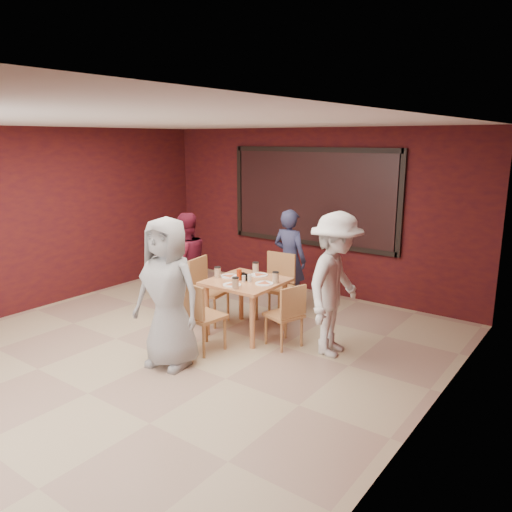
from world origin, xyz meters
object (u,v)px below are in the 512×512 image
Objects in this scene: chair_left at (205,286)px; diner_front at (168,293)px; diner_left at (186,263)px; diner_back at (290,259)px; chair_front at (200,313)px; chair_right at (287,312)px; chair_back at (277,282)px; diner_right at (335,285)px; dining_table at (246,287)px.

diner_front is at bearing -64.84° from chair_left.
diner_front is 1.86m from diner_left.
diner_front is at bearing 59.52° from diner_left.
diner_back is 1.60m from diner_left.
chair_left is (-0.66, 0.84, 0.02)m from chair_front.
diner_front is 2.57m from diner_back.
chair_back is at bearing 130.94° from chair_right.
dining_table is at bearing 89.34° from diner_right.
chair_left is 0.53× the size of diner_front.
diner_right reaches higher than diner_front.
chair_front is at bearing 75.20° from diner_front.
chair_left is 1.13× the size of chair_right.
chair_front is at bearing 119.45° from diner_right.
chair_back is at bearing 77.59° from diner_front.
diner_left is (-1.14, 1.46, -0.11)m from diner_front.
chair_left reaches higher than chair_right.
diner_back is 0.88× the size of diner_right.
chair_front is 0.61m from diner_front.
chair_front is 0.94× the size of chair_back.
diner_back is at bearing 99.77° from chair_back.
diner_left reaches higher than chair_front.
dining_table is 1.00× the size of chair_back.
chair_back reaches higher than dining_table.
chair_left is at bearing -179.41° from dining_table.
diner_back is at bearing 79.88° from diner_front.
chair_left is at bearing 87.70° from diner_right.
chair_left is 1.42m from diner_back.
chair_back is at bearing 47.36° from chair_left.
diner_front is (-0.84, -1.24, 0.41)m from chair_right.
chair_left is 0.61× the size of diner_left.
diner_front is 1.00× the size of diner_right.
diner_back reaches higher than chair_right.
chair_left is at bearing 64.52° from diner_back.
diner_right is (1.28, 0.11, 0.23)m from dining_table.
chair_left is at bearing 96.10° from diner_left.
chair_right is (0.74, -0.86, -0.07)m from chair_back.
diner_back reaches higher than chair_front.
diner_back is 1.78m from diner_right.
chair_left is at bearing -132.64° from chair_back.
diner_right is (2.02, 0.12, 0.36)m from chair_left.
diner_back is at bearing 154.90° from diner_left.
chair_right is (0.80, 0.76, -0.04)m from chair_front.
diner_right reaches higher than chair_back.
diner_front reaches higher than chair_back.
dining_table is 0.54× the size of diner_front.
chair_front is at bearing -136.35° from chair_right.
dining_table is 0.86m from chair_front.
chair_back is 1.16× the size of chair_right.
chair_right is at bearing 105.20° from diner_left.
diner_right is at bearing 110.96° from diner_left.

